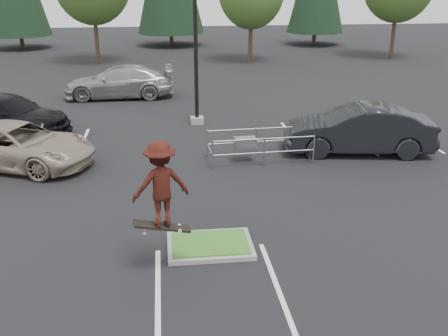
{
  "coord_description": "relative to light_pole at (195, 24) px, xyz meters",
  "views": [
    {
      "loc": [
        -1.05,
        -11.97,
        6.71
      ],
      "look_at": [
        0.54,
        1.5,
        1.63
      ],
      "focal_mm": 42.0,
      "sensor_mm": 36.0,
      "label": 1
    }
  ],
  "objects": [
    {
      "name": "cart_corral",
      "position": [
        1.56,
        -5.48,
        -3.87
      ],
      "size": [
        3.93,
        1.61,
        1.09
      ],
      "rotation": [
        0.0,
        0.0,
        0.06
      ],
      "color": "gray",
      "rests_on": "ground"
    },
    {
      "name": "grass_median",
      "position": [
        -0.5,
        -12.0,
        -4.48
      ],
      "size": [
        2.2,
        1.6,
        0.16
      ],
      "color": "gray",
      "rests_on": "ground"
    },
    {
      "name": "car_far_silver",
      "position": [
        -4.0,
        6.0,
        -3.67
      ],
      "size": [
        6.16,
        2.56,
        1.78
      ],
      "primitive_type": "imported",
      "rotation": [
        0.0,
        0.0,
        4.7
      ],
      "color": "#989793",
      "rests_on": "ground"
    },
    {
      "name": "car_l_black",
      "position": [
        -8.5,
        -0.5,
        -3.73
      ],
      "size": [
        6.15,
        4.48,
        1.66
      ],
      "primitive_type": "imported",
      "rotation": [
        0.0,
        0.0,
        1.14
      ],
      "color": "black",
      "rests_on": "ground"
    },
    {
      "name": "car_l_tan",
      "position": [
        -7.0,
        -4.96,
        -3.76
      ],
      "size": [
        6.31,
        4.62,
        1.59
      ],
      "primitive_type": "imported",
      "rotation": [
        0.0,
        0.0,
        1.18
      ],
      "color": "gray",
      "rests_on": "ground"
    },
    {
      "name": "ground",
      "position": [
        -0.5,
        -12.0,
        -4.56
      ],
      "size": [
        120.0,
        120.0,
        0.0
      ],
      "primitive_type": "plane",
      "color": "black",
      "rests_on": "ground"
    },
    {
      "name": "stall_lines",
      "position": [
        -1.85,
        -5.98,
        -4.56
      ],
      "size": [
        22.62,
        17.6,
        0.01
      ],
      "color": "white",
      "rests_on": "ground"
    },
    {
      "name": "light_pole",
      "position": [
        0.0,
        0.0,
        0.0
      ],
      "size": [
        0.7,
        0.6,
        10.12
      ],
      "color": "gray",
      "rests_on": "ground"
    },
    {
      "name": "skateboarder",
      "position": [
        -1.7,
        -13.0,
        -2.32
      ],
      "size": [
        1.45,
        1.05,
        2.24
      ],
      "rotation": [
        0.0,
        0.0,
        3.39
      ],
      "color": "black",
      "rests_on": "ground"
    },
    {
      "name": "car_r_charc",
      "position": [
        6.0,
        -5.0,
        -3.62
      ],
      "size": [
        5.95,
        2.85,
        1.88
      ],
      "primitive_type": "imported",
      "rotation": [
        0.0,
        0.0,
        4.56
      ],
      "color": "black",
      "rests_on": "ground"
    }
  ]
}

